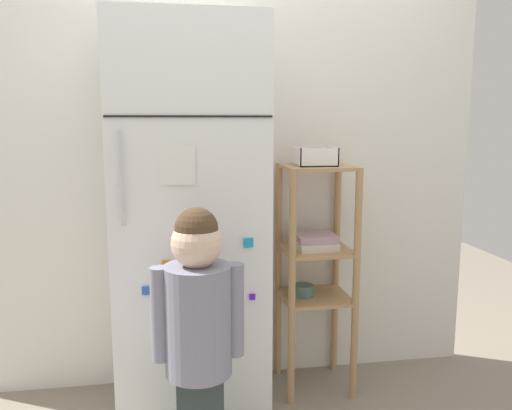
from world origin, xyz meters
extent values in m
plane|color=gray|center=(0.00, 0.00, 0.00)|extent=(6.00, 6.00, 0.00)
cube|color=silver|center=(0.00, 0.34, 1.17)|extent=(2.65, 0.03, 2.34)
cube|color=white|center=(-0.24, 0.02, 0.92)|extent=(0.68, 0.57, 1.84)
cube|color=black|center=(-0.24, -0.27, 1.41)|extent=(0.67, 0.01, 0.01)
cylinder|color=silver|center=(-0.52, -0.29, 1.17)|extent=(0.02, 0.02, 0.38)
cube|color=white|center=(-0.30, -0.27, 1.22)|extent=(0.14, 0.01, 0.16)
cube|color=#1B99CF|center=(-0.01, -0.27, 0.89)|extent=(0.04, 0.02, 0.04)
cube|color=#41EB17|center=(-0.08, -0.27, 0.51)|extent=(0.04, 0.01, 0.04)
cube|color=blue|center=(-0.44, -0.27, 0.70)|extent=(0.04, 0.01, 0.03)
cube|color=gold|center=(-0.28, -0.27, 0.59)|extent=(0.04, 0.01, 0.04)
cube|color=orange|center=(-0.35, -0.27, 0.81)|extent=(0.04, 0.02, 0.04)
cube|color=#5B15EF|center=(0.01, -0.27, 0.65)|extent=(0.03, 0.01, 0.03)
cylinder|color=gray|center=(-0.24, -0.51, 0.65)|extent=(0.25, 0.25, 0.42)
sphere|color=gray|center=(-0.24, -0.43, 0.86)|extent=(0.11, 0.11, 0.11)
sphere|color=beige|center=(-0.24, -0.51, 0.95)|extent=(0.19, 0.19, 0.19)
sphere|color=#4C3823|center=(-0.24, -0.51, 1.00)|extent=(0.16, 0.16, 0.16)
cylinder|color=gray|center=(-0.38, -0.51, 0.69)|extent=(0.07, 0.07, 0.36)
cylinder|color=gray|center=(-0.10, -0.51, 0.69)|extent=(0.07, 0.07, 0.36)
cylinder|color=tan|center=(0.24, -0.03, 0.59)|extent=(0.04, 0.04, 1.17)
cylinder|color=tan|center=(0.56, -0.03, 0.59)|extent=(0.04, 0.04, 1.17)
cylinder|color=tan|center=(0.24, 0.29, 0.59)|extent=(0.04, 0.04, 1.17)
cylinder|color=tan|center=(0.56, 0.29, 0.59)|extent=(0.04, 0.04, 1.17)
cube|color=tan|center=(0.40, 0.13, 1.16)|extent=(0.34, 0.33, 0.02)
cube|color=tan|center=(0.40, 0.13, 0.74)|extent=(0.34, 0.33, 0.02)
cube|color=tan|center=(0.40, 0.13, 0.49)|extent=(0.34, 0.33, 0.02)
cube|color=silver|center=(0.39, 0.12, 0.77)|extent=(0.21, 0.20, 0.04)
cube|color=#B293A3|center=(0.40, 0.14, 0.80)|extent=(0.20, 0.20, 0.04)
cylinder|color=#4C7266|center=(0.34, 0.13, 0.53)|extent=(0.11, 0.11, 0.06)
cube|color=white|center=(0.38, 0.13, 1.18)|extent=(0.19, 0.19, 0.01)
cube|color=white|center=(0.38, 0.04, 1.22)|extent=(0.19, 0.01, 0.09)
cube|color=white|center=(0.38, 0.22, 1.22)|extent=(0.19, 0.01, 0.09)
cube|color=white|center=(0.29, 0.13, 1.22)|extent=(0.01, 0.19, 0.09)
cube|color=white|center=(0.48, 0.13, 1.22)|extent=(0.01, 0.19, 0.09)
sphere|color=maroon|center=(0.41, 0.10, 1.21)|extent=(0.07, 0.07, 0.07)
sphere|color=#9B4522|center=(0.41, 0.14, 1.22)|extent=(0.07, 0.07, 0.07)
sphere|color=orange|center=(0.35, 0.11, 1.21)|extent=(0.07, 0.07, 0.07)
camera|label=1|loc=(-0.34, -2.40, 1.40)|focal=36.87mm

